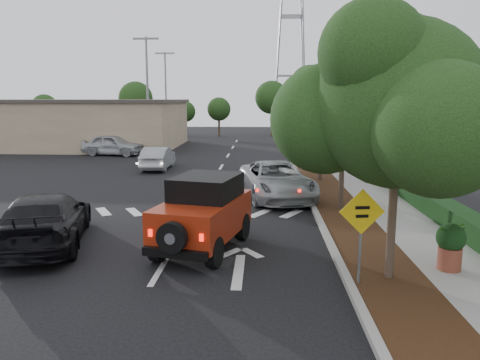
# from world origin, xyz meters

# --- Properties ---
(ground) EXTENTS (120.00, 120.00, 0.00)m
(ground) POSITION_xyz_m (0.00, 0.00, 0.00)
(ground) COLOR black
(ground) RESTS_ON ground
(curb) EXTENTS (0.20, 70.00, 0.15)m
(curb) POSITION_xyz_m (4.60, 12.00, 0.07)
(curb) COLOR #9E9B93
(curb) RESTS_ON ground
(planting_strip) EXTENTS (1.80, 70.00, 0.12)m
(planting_strip) POSITION_xyz_m (5.60, 12.00, 0.06)
(planting_strip) COLOR black
(planting_strip) RESTS_ON ground
(sidewalk) EXTENTS (2.00, 70.00, 0.12)m
(sidewalk) POSITION_xyz_m (7.50, 12.00, 0.06)
(sidewalk) COLOR gray
(sidewalk) RESTS_ON ground
(hedge) EXTENTS (0.80, 70.00, 0.80)m
(hedge) POSITION_xyz_m (8.90, 12.00, 0.40)
(hedge) COLOR black
(hedge) RESTS_ON ground
(commercial_building) EXTENTS (22.00, 12.00, 4.00)m
(commercial_building) POSITION_xyz_m (-16.00, 30.00, 2.00)
(commercial_building) COLOR gray
(commercial_building) RESTS_ON ground
(transmission_tower) EXTENTS (7.00, 4.00, 28.00)m
(transmission_tower) POSITION_xyz_m (6.00, 48.00, 0.00)
(transmission_tower) COLOR slate
(transmission_tower) RESTS_ON ground
(street_tree_near) EXTENTS (3.80, 3.80, 5.92)m
(street_tree_near) POSITION_xyz_m (5.60, -0.50, 0.00)
(street_tree_near) COLOR black
(street_tree_near) RESTS_ON ground
(street_tree_mid) EXTENTS (3.20, 3.20, 5.32)m
(street_tree_mid) POSITION_xyz_m (5.60, 6.50, 0.00)
(street_tree_mid) COLOR black
(street_tree_mid) RESTS_ON ground
(street_tree_far) EXTENTS (3.40, 3.40, 5.62)m
(street_tree_far) POSITION_xyz_m (5.60, 13.00, 0.00)
(street_tree_far) COLOR black
(street_tree_far) RESTS_ON ground
(light_pole_a) EXTENTS (2.00, 0.22, 9.00)m
(light_pole_a) POSITION_xyz_m (-6.50, 26.00, 0.00)
(light_pole_a) COLOR slate
(light_pole_a) RESTS_ON ground
(light_pole_b) EXTENTS (2.00, 0.22, 9.00)m
(light_pole_b) POSITION_xyz_m (-7.50, 38.00, 0.00)
(light_pole_b) COLOR slate
(light_pole_b) RESTS_ON ground
(red_jeep) EXTENTS (2.67, 4.30, 2.11)m
(red_jeep) POSITION_xyz_m (0.95, 1.88, 1.07)
(red_jeep) COLOR black
(red_jeep) RESTS_ON ground
(silver_suv_ahead) EXTENTS (3.69, 6.06, 1.57)m
(silver_suv_ahead) POSITION_xyz_m (3.20, 8.83, 0.79)
(silver_suv_ahead) COLOR #999CA1
(silver_suv_ahead) RESTS_ON ground
(black_suv_oncoming) EXTENTS (3.48, 5.76, 1.56)m
(black_suv_oncoming) POSITION_xyz_m (-3.80, 1.86, 0.78)
(black_suv_oncoming) COLOR black
(black_suv_oncoming) RESTS_ON ground
(silver_sedan_oncoming) EXTENTS (1.52, 4.20, 1.38)m
(silver_sedan_oncoming) POSITION_xyz_m (-3.80, 16.97, 0.69)
(silver_sedan_oncoming) COLOR #96999D
(silver_sedan_oncoming) RESTS_ON ground
(parked_suv) EXTENTS (4.99, 2.76, 1.61)m
(parked_suv) POSITION_xyz_m (-8.73, 23.71, 0.80)
(parked_suv) COLOR #A9ADB1
(parked_suv) RESTS_ON ground
(speed_hump_sign) EXTENTS (1.03, 0.15, 2.21)m
(speed_hump_sign) POSITION_xyz_m (4.80, -0.94, 1.53)
(speed_hump_sign) COLOR slate
(speed_hump_sign) RESTS_ON ground
(terracotta_planter) EXTENTS (0.71, 0.71, 1.23)m
(terracotta_planter) POSITION_xyz_m (7.21, 0.05, 0.83)
(terracotta_planter) COLOR brown
(terracotta_planter) RESTS_ON ground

